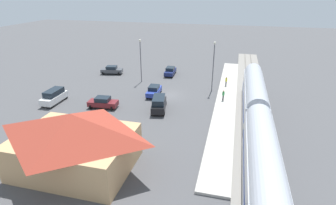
{
  "coord_description": "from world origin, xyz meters",
  "views": [
    {
      "loc": [
        -10.77,
        41.87,
        17.11
      ],
      "look_at": [
        -1.46,
        5.54,
        1.0
      ],
      "focal_mm": 28.53,
      "sensor_mm": 36.0,
      "label": 1
    }
  ],
  "objects_px": {
    "station_building": "(74,140)",
    "suv_black": "(159,103)",
    "sedan_maroon": "(103,102)",
    "pedestrian_waiting_far": "(226,81)",
    "passenger_train": "(262,166)",
    "pedestrian_on_platform": "(223,95)",
    "sedan_blue": "(154,91)",
    "sedan_navy": "(170,71)",
    "light_pole_lot_center": "(141,56)",
    "light_pole_near_platform": "(214,61)",
    "sedan_charcoal": "(112,70)",
    "suv_white": "(54,96)"
  },
  "relations": [
    {
      "from": "light_pole_near_platform",
      "to": "light_pole_lot_center",
      "type": "distance_m",
      "value": 14.12
    },
    {
      "from": "station_building",
      "to": "suv_black",
      "type": "height_order",
      "value": "station_building"
    },
    {
      "from": "suv_black",
      "to": "light_pole_near_platform",
      "type": "distance_m",
      "value": 13.19
    },
    {
      "from": "passenger_train",
      "to": "sedan_charcoal",
      "type": "distance_m",
      "value": 41.77
    },
    {
      "from": "pedestrian_on_platform",
      "to": "sedan_navy",
      "type": "height_order",
      "value": "pedestrian_on_platform"
    },
    {
      "from": "light_pole_near_platform",
      "to": "suv_white",
      "type": "bearing_deg",
      "value": 26.0
    },
    {
      "from": "passenger_train",
      "to": "light_pole_lot_center",
      "type": "relative_size",
      "value": 6.37
    },
    {
      "from": "pedestrian_waiting_far",
      "to": "sedan_navy",
      "type": "distance_m",
      "value": 12.87
    },
    {
      "from": "station_building",
      "to": "pedestrian_on_platform",
      "type": "height_order",
      "value": "station_building"
    },
    {
      "from": "sedan_maroon",
      "to": "suv_white",
      "type": "bearing_deg",
      "value": 1.54
    },
    {
      "from": "sedan_charcoal",
      "to": "pedestrian_waiting_far",
      "type": "bearing_deg",
      "value": 174.02
    },
    {
      "from": "pedestrian_waiting_far",
      "to": "sedan_navy",
      "type": "bearing_deg",
      "value": -22.13
    },
    {
      "from": "pedestrian_waiting_far",
      "to": "light_pole_near_platform",
      "type": "bearing_deg",
      "value": 47.94
    },
    {
      "from": "pedestrian_waiting_far",
      "to": "light_pole_lot_center",
      "type": "bearing_deg",
      "value": 3.02
    },
    {
      "from": "sedan_charcoal",
      "to": "light_pole_lot_center",
      "type": "distance_m",
      "value": 9.7
    },
    {
      "from": "sedan_navy",
      "to": "sedan_blue",
      "type": "bearing_deg",
      "value": 90.42
    },
    {
      "from": "sedan_maroon",
      "to": "light_pole_near_platform",
      "type": "height_order",
      "value": "light_pole_near_platform"
    },
    {
      "from": "passenger_train",
      "to": "pedestrian_on_platform",
      "type": "relative_size",
      "value": 31.06
    },
    {
      "from": "suv_black",
      "to": "light_pole_lot_center",
      "type": "bearing_deg",
      "value": -59.61
    },
    {
      "from": "station_building",
      "to": "passenger_train",
      "type": "bearing_deg",
      "value": -177.48
    },
    {
      "from": "suv_white",
      "to": "suv_black",
      "type": "relative_size",
      "value": 0.95
    },
    {
      "from": "pedestrian_on_platform",
      "to": "station_building",
      "type": "bearing_deg",
      "value": 57.5
    },
    {
      "from": "pedestrian_on_platform",
      "to": "sedan_maroon",
      "type": "distance_m",
      "value": 19.14
    },
    {
      "from": "suv_black",
      "to": "light_pole_lot_center",
      "type": "distance_m",
      "value": 14.64
    },
    {
      "from": "sedan_charcoal",
      "to": "light_pole_lot_center",
      "type": "height_order",
      "value": "light_pole_lot_center"
    },
    {
      "from": "pedestrian_waiting_far",
      "to": "sedan_blue",
      "type": "distance_m",
      "value": 13.86
    },
    {
      "from": "passenger_train",
      "to": "suv_black",
      "type": "height_order",
      "value": "passenger_train"
    },
    {
      "from": "station_building",
      "to": "light_pole_lot_center",
      "type": "xyz_separation_m",
      "value": [
        2.81,
        -27.57,
        2.03
      ]
    },
    {
      "from": "sedan_maroon",
      "to": "pedestrian_waiting_far",
      "type": "bearing_deg",
      "value": -141.77
    },
    {
      "from": "pedestrian_waiting_far",
      "to": "sedan_navy",
      "type": "relative_size",
      "value": 0.37
    },
    {
      "from": "pedestrian_waiting_far",
      "to": "sedan_charcoal",
      "type": "distance_m",
      "value": 24.5
    },
    {
      "from": "light_pole_near_platform",
      "to": "light_pole_lot_center",
      "type": "relative_size",
      "value": 1.06
    },
    {
      "from": "passenger_train",
      "to": "suv_white",
      "type": "relative_size",
      "value": 10.74
    },
    {
      "from": "sedan_navy",
      "to": "pedestrian_waiting_far",
      "type": "bearing_deg",
      "value": 157.87
    },
    {
      "from": "pedestrian_waiting_far",
      "to": "sedan_blue",
      "type": "relative_size",
      "value": 0.37
    },
    {
      "from": "passenger_train",
      "to": "sedan_navy",
      "type": "xyz_separation_m",
      "value": [
        16.35,
        -32.49,
        -1.98
      ]
    },
    {
      "from": "station_building",
      "to": "light_pole_lot_center",
      "type": "bearing_deg",
      "value": -84.18
    },
    {
      "from": "sedan_blue",
      "to": "light_pole_near_platform",
      "type": "bearing_deg",
      "value": -154.06
    },
    {
      "from": "pedestrian_on_platform",
      "to": "sedan_navy",
      "type": "relative_size",
      "value": 0.37
    },
    {
      "from": "station_building",
      "to": "sedan_navy",
      "type": "distance_m",
      "value": 33.4
    },
    {
      "from": "suv_black",
      "to": "pedestrian_on_platform",
      "type": "bearing_deg",
      "value": -147.99
    },
    {
      "from": "suv_white",
      "to": "light_pole_lot_center",
      "type": "xyz_separation_m",
      "value": [
        -10.04,
        -13.49,
        4.05
      ]
    },
    {
      "from": "suv_black",
      "to": "light_pole_near_platform",
      "type": "bearing_deg",
      "value": -123.61
    },
    {
      "from": "pedestrian_on_platform",
      "to": "suv_black",
      "type": "relative_size",
      "value": 0.33
    },
    {
      "from": "pedestrian_waiting_far",
      "to": "sedan_navy",
      "type": "xyz_separation_m",
      "value": [
        11.91,
        -4.84,
        -0.4
      ]
    },
    {
      "from": "passenger_train",
      "to": "pedestrian_on_platform",
      "type": "xyz_separation_m",
      "value": [
        4.51,
        -20.39,
        -1.58
      ]
    },
    {
      "from": "station_building",
      "to": "pedestrian_waiting_far",
      "type": "distance_m",
      "value": 31.56
    },
    {
      "from": "sedan_charcoal",
      "to": "suv_white",
      "type": "height_order",
      "value": "suv_white"
    },
    {
      "from": "station_building",
      "to": "pedestrian_on_platform",
      "type": "xyz_separation_m",
      "value": [
        -13.49,
        -21.18,
        -1.89
      ]
    },
    {
      "from": "sedan_charcoal",
      "to": "suv_white",
      "type": "distance_m",
      "value": 17.03
    }
  ]
}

